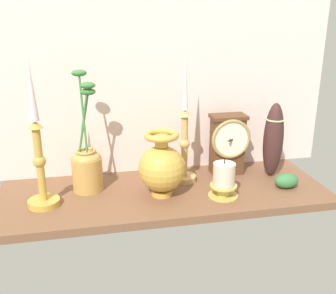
{
  "coord_description": "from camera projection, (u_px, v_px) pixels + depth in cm",
  "views": [
    {
      "loc": [
        -20.74,
        -107.88,
        51.73
      ],
      "look_at": [
        1.21,
        0.0,
        14.0
      ],
      "focal_mm": 41.88,
      "sensor_mm": 36.0,
      "label": 1
    }
  ],
  "objects": [
    {
      "name": "ground_plane",
      "position": [
        164.0,
        194.0,
        1.21
      ],
      "size": [
        100.0,
        36.0,
        2.4
      ],
      "primitive_type": "cube",
      "color": "brown"
    },
    {
      "name": "brass_vase_bulbous",
      "position": [
        162.0,
        167.0,
        1.15
      ],
      "size": [
        13.74,
        13.74,
        19.57
      ],
      "color": "gold",
      "rests_on": "ground_plane"
    },
    {
      "name": "pillar_candle_front",
      "position": [
        224.0,
        180.0,
        1.15
      ],
      "size": [
        8.94,
        8.94,
        11.61
      ],
      "color": "#CCB656",
      "rests_on": "ground_plane"
    },
    {
      "name": "ivy_sprig",
      "position": [
        286.0,
        181.0,
        1.22
      ],
      "size": [
        7.49,
        5.24,
        4.69
      ],
      "color": "#35743F",
      "rests_on": "ground_plane"
    },
    {
      "name": "mantel_clock",
      "position": [
        228.0,
        143.0,
        1.3
      ],
      "size": [
        13.24,
        9.29,
        20.27
      ],
      "color": "brown",
      "rests_on": "ground_plane"
    },
    {
      "name": "brass_vase_jar",
      "position": [
        87.0,
        164.0,
        1.18
      ],
      "size": [
        9.24,
        9.24,
        36.52
      ],
      "color": "#BD8F47",
      "rests_on": "ground_plane"
    },
    {
      "name": "back_wall",
      "position": [
        153.0,
        75.0,
        1.27
      ],
      "size": [
        120.0,
        2.0,
        65.0
      ],
      "primitive_type": "cube",
      "color": "silver",
      "rests_on": "ground_plane"
    },
    {
      "name": "candlestick_tall_left",
      "position": [
        184.0,
        142.0,
        1.23
      ],
      "size": [
        7.8,
        7.8,
        41.0
      ],
      "color": "tan",
      "rests_on": "ground_plane"
    },
    {
      "name": "candlestick_tall_center",
      "position": [
        39.0,
        158.0,
        1.07
      ],
      "size": [
        8.92,
        8.92,
        41.84
      ],
      "color": "gold",
      "rests_on": "ground_plane"
    },
    {
      "name": "tall_ceramic_vase",
      "position": [
        273.0,
        140.0,
        1.28
      ],
      "size": [
        6.42,
        6.42,
        24.84
      ],
      "color": "#402422",
      "rests_on": "ground_plane"
    }
  ]
}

